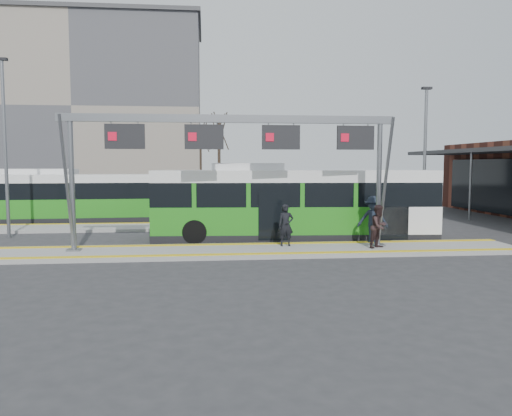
% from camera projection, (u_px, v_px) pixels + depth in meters
% --- Properties ---
extents(ground, '(120.00, 120.00, 0.00)m').
position_uv_depth(ground, '(244.00, 253.00, 19.47)').
color(ground, '#2D2D30').
rests_on(ground, ground).
extents(platform_main, '(22.00, 3.00, 0.15)m').
position_uv_depth(platform_main, '(244.00, 251.00, 19.47)').
color(platform_main, gray).
rests_on(platform_main, ground).
extents(platform_second, '(20.00, 3.00, 0.15)m').
position_uv_depth(platform_second, '(159.00, 227.00, 26.99)').
color(platform_second, gray).
rests_on(platform_second, ground).
extents(tactile_main, '(22.00, 2.65, 0.02)m').
position_uv_depth(tactile_main, '(244.00, 249.00, 19.46)').
color(tactile_main, gold).
rests_on(tactile_main, platform_main).
extents(tactile_second, '(20.00, 0.35, 0.02)m').
position_uv_depth(tactile_second, '(161.00, 223.00, 28.12)').
color(tactile_second, gold).
rests_on(tactile_second, platform_second).
extents(gantry, '(13.00, 1.68, 5.20)m').
position_uv_depth(gantry, '(234.00, 142.00, 19.32)').
color(gantry, slate).
rests_on(gantry, platform_main).
extents(apartment_block, '(24.50, 12.50, 18.40)m').
position_uv_depth(apartment_block, '(86.00, 110.00, 52.93)').
color(apartment_block, gray).
rests_on(apartment_block, ground).
extents(hero_bus, '(12.86, 3.48, 3.50)m').
position_uv_depth(hero_bus, '(293.00, 205.00, 22.86)').
color(hero_bus, black).
rests_on(hero_bus, ground).
extents(bg_bus_green, '(11.48, 2.95, 2.84)m').
position_uv_depth(bg_bus_green, '(96.00, 198.00, 30.09)').
color(bg_bus_green, black).
rests_on(bg_bus_green, ground).
extents(passenger_a, '(0.62, 0.41, 1.69)m').
position_uv_depth(passenger_a, '(286.00, 225.00, 20.12)').
color(passenger_a, black).
rests_on(passenger_a, platform_main).
extents(passenger_b, '(1.05, 1.00, 1.71)m').
position_uv_depth(passenger_b, '(379.00, 226.00, 19.64)').
color(passenger_b, '#2F1F1F').
rests_on(passenger_b, platform_main).
extents(passenger_c, '(1.46, 1.21, 1.96)m').
position_uv_depth(passenger_c, '(373.00, 219.00, 21.03)').
color(passenger_c, black).
rests_on(passenger_c, platform_main).
extents(tree_left, '(1.40, 1.40, 8.55)m').
position_uv_depth(tree_left, '(219.00, 132.00, 46.63)').
color(tree_left, '#382B21').
rests_on(tree_left, ground).
extents(tree_mid, '(1.40, 1.40, 8.45)m').
position_uv_depth(tree_mid, '(200.00, 136.00, 51.88)').
color(tree_mid, '#382B21').
rests_on(tree_mid, ground).
extents(tree_far, '(1.40, 1.40, 9.25)m').
position_uv_depth(tree_far, '(36.00, 128.00, 49.26)').
color(tree_far, '#382B21').
rests_on(tree_far, ground).
extents(lamp_west, '(0.50, 0.25, 8.29)m').
position_uv_depth(lamp_west, '(5.00, 144.00, 23.07)').
color(lamp_west, slate).
rests_on(lamp_west, ground).
extents(lamp_east, '(0.50, 0.25, 7.37)m').
position_uv_depth(lamp_east, '(425.00, 155.00, 25.67)').
color(lamp_east, slate).
rests_on(lamp_east, ground).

